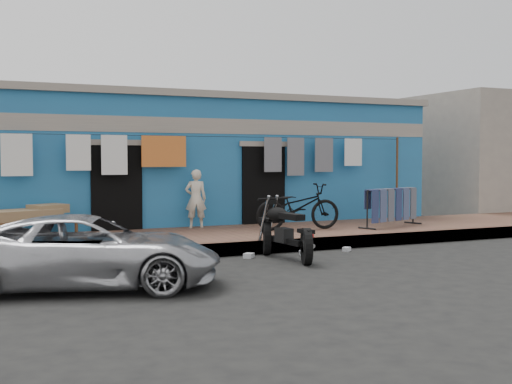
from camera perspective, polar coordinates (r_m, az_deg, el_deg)
name	(u,v)px	position (r m, az deg, el deg)	size (l,w,h in m)	color
ground	(305,266)	(10.84, 4.34, -6.59)	(80.00, 80.00, 0.00)	black
sidewalk	(237,238)	(13.50, -1.73, -4.14)	(28.00, 3.00, 0.25)	brown
curb	(266,247)	(12.19, 0.87, -4.92)	(28.00, 0.10, 0.25)	gray
building	(180,163)	(17.15, -6.81, 2.58)	(12.20, 5.20, 3.36)	#246094
neighbor_right	(494,156)	(22.97, 20.43, 3.05)	(6.00, 5.00, 3.80)	#9E9384
clothesline	(202,158)	(14.46, -4.80, 3.00)	(10.06, 0.06, 2.10)	brown
car	(88,250)	(9.24, -14.73, -5.03)	(1.71, 3.75, 1.06)	#B8B8BD
seated_person	(196,199)	(14.37, -5.38, -0.60)	(0.47, 0.31, 1.31)	beige
bicycle	(298,202)	(13.98, 3.75, -0.86)	(0.67, 1.90, 1.23)	black
motorcycle	(285,229)	(11.45, 2.64, -3.34)	(0.76, 1.72, 1.08)	black
charpoy	(31,222)	(13.30, -19.40, -2.56)	(1.98, 1.39, 0.61)	brown
jeans_rack	(391,207)	(14.99, 11.93, -1.29)	(1.89, 0.96, 0.90)	black
litter_a	(249,256)	(11.68, -0.64, -5.67)	(0.19, 0.15, 0.09)	silver
litter_b	(347,249)	(12.64, 8.05, -5.05)	(0.16, 0.12, 0.08)	silver
litter_c	(304,253)	(12.01, 4.31, -5.44)	(0.21, 0.17, 0.09)	silver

